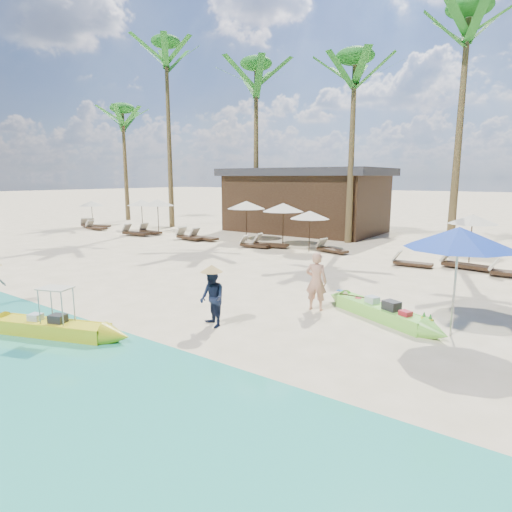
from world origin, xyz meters
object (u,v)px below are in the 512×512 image
Objects in this scene: green_canoe at (380,312)px; blue_umbrella at (459,238)px; tourist at (316,281)px; yellow_canoe at (52,328)px.

blue_umbrella is (1.78, -0.20, 2.14)m from green_canoe.
blue_umbrella is (3.55, 0.08, 1.51)m from tourist.
tourist is 3.86m from blue_umbrella.
green_canoe is 1.64× the size of blue_umbrella.
blue_umbrella reaches higher than tourist.
yellow_canoe is (-5.88, -5.70, -0.00)m from green_canoe.
yellow_canoe reaches higher than green_canoe.
green_canoe is 0.97× the size of yellow_canoe.
yellow_canoe is at bearing -111.30° from green_canoe.
tourist is (4.11, 5.42, 0.63)m from yellow_canoe.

